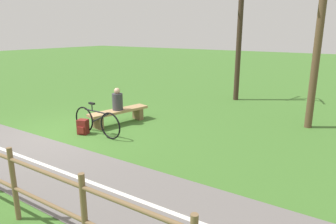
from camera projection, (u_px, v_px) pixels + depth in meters
The scene contains 10 objects.
ground_plane at pixel (63, 135), 8.76m from camera, with size 80.00×80.00×0.00m, color #3D6B28.
paved_path at pixel (137, 200), 5.39m from camera, with size 2.27×36.00×0.02m, color #66605E.
path_centre_line at pixel (137, 200), 5.39m from camera, with size 0.10×32.00×0.00m, color silver.
bench at pixel (119, 114), 9.81m from camera, with size 2.09×0.87×0.46m.
person_seated at pixel (117, 101), 9.68m from camera, with size 0.39×0.39×0.71m.
bicycle at pixel (97, 122), 8.68m from camera, with size 0.10×1.85×0.93m.
backpack at pixel (83, 127), 8.83m from camera, with size 0.34×0.34×0.43m.
fence_roadside at pixel (13, 178), 4.69m from camera, with size 0.32×12.60×1.20m.
tree_far_right at pixel (316, 55), 8.96m from camera, with size 1.05×1.04×5.09m.
tree_mid_field at pixel (239, 41), 12.68m from camera, with size 1.20×1.28×5.24m.
Camera 1 is at (5.16, 7.16, 2.88)m, focal length 32.83 mm.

